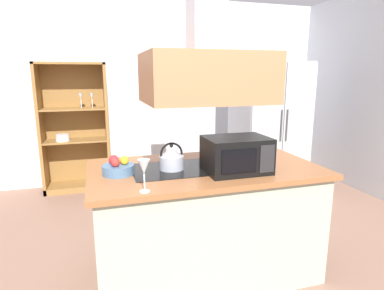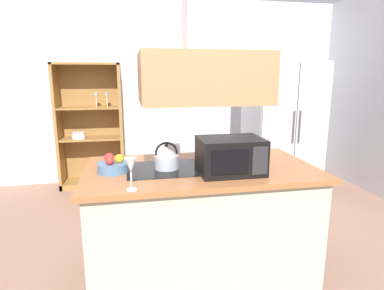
% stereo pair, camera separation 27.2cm
% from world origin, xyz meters
% --- Properties ---
extents(wall_back, '(6.00, 0.12, 2.70)m').
position_xyz_m(wall_back, '(0.00, 3.00, 1.35)').
color(wall_back, silver).
rests_on(wall_back, ground).
extents(kitchen_island, '(1.77, 0.98, 0.90)m').
position_xyz_m(kitchen_island, '(0.22, 0.35, 0.45)').
color(kitchen_island, '#AEBCA0').
rests_on(kitchen_island, ground).
extents(range_hood, '(0.90, 0.70, 1.30)m').
position_xyz_m(range_hood, '(0.22, 0.35, 1.71)').
color(range_hood, '#B9794E').
extents(refrigerator, '(0.90, 0.77, 1.77)m').
position_xyz_m(refrigerator, '(1.71, 1.98, 0.89)').
color(refrigerator, '#AFB5C2').
rests_on(refrigerator, ground).
extents(dish_cabinet, '(0.90, 0.40, 1.76)m').
position_xyz_m(dish_cabinet, '(-0.86, 2.78, 0.78)').
color(dish_cabinet, olive).
rests_on(dish_cabinet, ground).
extents(kettle, '(0.19, 0.19, 0.21)m').
position_xyz_m(kettle, '(-0.04, 0.35, 0.99)').
color(kettle, '#AFB8C8').
rests_on(kettle, kitchen_island).
extents(cutting_board, '(0.35, 0.26, 0.02)m').
position_xyz_m(cutting_board, '(0.65, 0.51, 0.91)').
color(cutting_board, white).
rests_on(cutting_board, kitchen_island).
extents(microwave, '(0.46, 0.35, 0.26)m').
position_xyz_m(microwave, '(0.40, 0.16, 1.03)').
color(microwave, black).
rests_on(microwave, kitchen_island).
extents(wine_glass_on_counter, '(0.08, 0.08, 0.21)m').
position_xyz_m(wine_glass_on_counter, '(-0.31, -0.07, 1.05)').
color(wine_glass_on_counter, silver).
rests_on(wine_glass_on_counter, kitchen_island).
extents(fruit_bowl, '(0.23, 0.23, 0.14)m').
position_xyz_m(fruit_bowl, '(-0.44, 0.34, 0.95)').
color(fruit_bowl, '#4C7299').
rests_on(fruit_bowl, kitchen_island).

